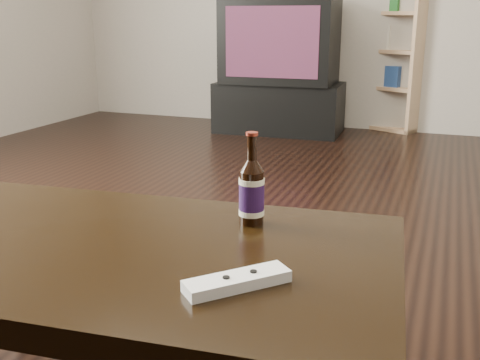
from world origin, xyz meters
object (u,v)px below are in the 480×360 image
(tv, at_px, (280,41))
(bookshelf, at_px, (386,47))
(beer_bottle, at_px, (252,192))
(remote, at_px, (237,281))
(tv_stand, at_px, (279,107))
(coffee_table, at_px, (128,269))

(tv, relative_size, bookshelf, 0.69)
(beer_bottle, bearing_deg, remote, -75.10)
(tv, height_order, beer_bottle, tv)
(tv, height_order, remote, tv)
(tv_stand, distance_m, remote, 3.75)
(tv, distance_m, bookshelf, 0.96)
(tv_stand, relative_size, beer_bottle, 4.54)
(tv, relative_size, remote, 4.87)
(coffee_table, relative_size, beer_bottle, 5.52)
(tv_stand, height_order, bookshelf, bookshelf)
(bookshelf, distance_m, beer_bottle, 3.84)
(tv_stand, xyz_separation_m, tv, (0.00, -0.00, 0.54))
(tv_stand, bearing_deg, beer_bottle, -76.73)
(tv_stand, bearing_deg, remote, -76.78)
(tv, xyz_separation_m, bookshelf, (0.78, 0.56, -0.06))
(beer_bottle, bearing_deg, tv, 105.46)
(bookshelf, distance_m, coffee_table, 4.07)
(bookshelf, bearing_deg, coffee_table, -66.72)
(coffee_table, bearing_deg, tv_stand, 101.14)
(tv, distance_m, remote, 3.75)
(remote, bearing_deg, tv_stand, 148.69)
(tv_stand, relative_size, coffee_table, 0.82)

